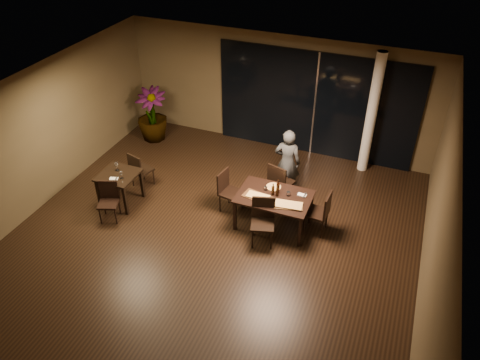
% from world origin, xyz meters
% --- Properties ---
extents(ground, '(8.00, 8.00, 0.00)m').
position_xyz_m(ground, '(0.00, 0.00, 0.00)').
color(ground, black).
rests_on(ground, ground).
extents(wall_back, '(8.00, 0.10, 3.00)m').
position_xyz_m(wall_back, '(0.00, 4.05, 1.50)').
color(wall_back, '#4E4129').
rests_on(wall_back, ground).
extents(wall_front, '(8.00, 0.10, 3.00)m').
position_xyz_m(wall_front, '(0.00, -4.05, 1.50)').
color(wall_front, '#4E4129').
rests_on(wall_front, ground).
extents(wall_left, '(0.10, 8.00, 3.00)m').
position_xyz_m(wall_left, '(-4.05, 0.00, 1.50)').
color(wall_left, '#4E4129').
rests_on(wall_left, ground).
extents(wall_right, '(0.10, 8.00, 3.00)m').
position_xyz_m(wall_right, '(4.05, 0.00, 1.50)').
color(wall_right, '#4E4129').
rests_on(wall_right, ground).
extents(ceiling, '(8.00, 8.00, 0.04)m').
position_xyz_m(ceiling, '(0.00, 0.00, 3.02)').
color(ceiling, silver).
rests_on(ceiling, wall_back).
extents(window_panel, '(5.00, 0.06, 2.70)m').
position_xyz_m(window_panel, '(1.00, 3.96, 1.35)').
color(window_panel, black).
rests_on(window_panel, ground).
extents(column, '(0.24, 0.24, 3.00)m').
position_xyz_m(column, '(2.40, 3.65, 1.50)').
color(column, white).
rests_on(column, ground).
extents(main_table, '(1.50, 1.00, 0.75)m').
position_xyz_m(main_table, '(1.00, 0.80, 0.68)').
color(main_table, black).
rests_on(main_table, ground).
extents(side_table, '(0.80, 0.80, 0.75)m').
position_xyz_m(side_table, '(-2.40, 0.30, 0.62)').
color(side_table, black).
rests_on(side_table, ground).
extents(chair_main_far, '(0.58, 0.58, 1.00)m').
position_xyz_m(chair_main_far, '(0.87, 1.58, 0.56)').
color(chair_main_far, black).
rests_on(chair_main_far, ground).
extents(chair_main_near, '(0.56, 0.56, 0.98)m').
position_xyz_m(chair_main_near, '(0.94, 0.28, 0.55)').
color(chair_main_near, black).
rests_on(chair_main_near, ground).
extents(chair_main_left, '(0.51, 0.51, 0.95)m').
position_xyz_m(chair_main_left, '(-0.09, 0.95, 0.53)').
color(chair_main_left, black).
rests_on(chair_main_left, ground).
extents(chair_main_right, '(0.47, 0.47, 0.97)m').
position_xyz_m(chair_main_right, '(1.96, 0.94, 0.54)').
color(chair_main_right, black).
rests_on(chair_main_right, ground).
extents(chair_side_far, '(0.52, 0.52, 0.91)m').
position_xyz_m(chair_side_far, '(-2.31, 0.96, 0.51)').
color(chair_side_far, black).
rests_on(chair_side_far, ground).
extents(chair_side_near, '(0.52, 0.52, 0.87)m').
position_xyz_m(chair_side_near, '(-2.32, -0.23, 0.49)').
color(chair_side_near, black).
rests_on(chair_side_near, ground).
extents(diner, '(0.58, 0.41, 1.61)m').
position_xyz_m(diner, '(0.90, 2.02, 0.81)').
color(diner, '#303336').
rests_on(diner, ground).
extents(potted_plant, '(0.95, 0.95, 1.45)m').
position_xyz_m(potted_plant, '(-3.18, 3.07, 0.73)').
color(potted_plant, '#184617').
rests_on(potted_plant, ground).
extents(pizza_board_left, '(0.67, 0.42, 0.01)m').
position_xyz_m(pizza_board_left, '(0.71, 0.64, 0.76)').
color(pizza_board_left, '#402714').
rests_on(pizza_board_left, main_table).
extents(pizza_board_right, '(0.62, 0.41, 0.01)m').
position_xyz_m(pizza_board_right, '(1.36, 0.59, 0.76)').
color(pizza_board_right, '#412A15').
rests_on(pizza_board_right, main_table).
extents(oblong_pizza_left, '(0.45, 0.22, 0.02)m').
position_xyz_m(oblong_pizza_left, '(0.71, 0.64, 0.77)').
color(oblong_pizza_left, '#671609').
rests_on(oblong_pizza_left, pizza_board_left).
extents(oblong_pizza_right, '(0.55, 0.30, 0.02)m').
position_xyz_m(oblong_pizza_right, '(1.36, 0.59, 0.77)').
color(oblong_pizza_right, maroon).
rests_on(oblong_pizza_right, pizza_board_right).
extents(round_pizza, '(0.30, 0.30, 0.01)m').
position_xyz_m(round_pizza, '(0.89, 1.08, 0.76)').
color(round_pizza, '#AD2213').
rests_on(round_pizza, main_table).
extents(bottle_a, '(0.06, 0.06, 0.27)m').
position_xyz_m(bottle_a, '(0.96, 0.83, 0.89)').
color(bottle_a, black).
rests_on(bottle_a, main_table).
extents(bottle_b, '(0.06, 0.06, 0.26)m').
position_xyz_m(bottle_b, '(1.05, 0.82, 0.88)').
color(bottle_b, black).
rests_on(bottle_b, main_table).
extents(bottle_c, '(0.07, 0.07, 0.31)m').
position_xyz_m(bottle_c, '(1.03, 0.93, 0.91)').
color(bottle_c, black).
rests_on(bottle_c, main_table).
extents(tumbler_left, '(0.07, 0.07, 0.08)m').
position_xyz_m(tumbler_left, '(0.77, 0.93, 0.79)').
color(tumbler_left, white).
rests_on(tumbler_left, main_table).
extents(tumbler_right, '(0.08, 0.08, 0.09)m').
position_xyz_m(tumbler_right, '(1.26, 0.92, 0.80)').
color(tumbler_right, white).
rests_on(tumbler_right, main_table).
extents(napkin_near, '(0.20, 0.14, 0.01)m').
position_xyz_m(napkin_near, '(1.51, 0.68, 0.76)').
color(napkin_near, white).
rests_on(napkin_near, main_table).
extents(napkin_far, '(0.19, 0.11, 0.01)m').
position_xyz_m(napkin_far, '(1.52, 1.03, 0.76)').
color(napkin_far, white).
rests_on(napkin_far, main_table).
extents(wine_glass_a, '(0.09, 0.09, 0.20)m').
position_xyz_m(wine_glass_a, '(-2.50, 0.42, 0.85)').
color(wine_glass_a, white).
rests_on(wine_glass_a, side_table).
extents(wine_glass_b, '(0.08, 0.08, 0.17)m').
position_xyz_m(wine_glass_b, '(-2.24, 0.20, 0.84)').
color(wine_glass_b, white).
rests_on(wine_glass_b, side_table).
extents(side_napkin, '(0.21, 0.16, 0.01)m').
position_xyz_m(side_napkin, '(-2.38, 0.12, 0.76)').
color(side_napkin, silver).
rests_on(side_napkin, side_table).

